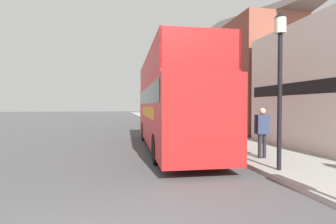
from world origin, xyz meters
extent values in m
plane|color=#4C4C4F|center=(0.00, 21.00, 0.00)|extent=(144.00, 144.00, 0.00)
cube|color=#999993|center=(6.73, 18.00, 0.07)|extent=(3.53, 108.00, 0.14)
cube|color=black|center=(8.55, 5.22, 2.80)|extent=(0.12, 10.86, 0.55)
cube|color=brown|center=(11.50, 22.97, 3.93)|extent=(6.00, 23.37, 7.87)
pyramid|color=#473D38|center=(11.50, 22.97, 9.37)|extent=(6.00, 23.37, 3.01)
cube|color=red|center=(3.35, 9.00, 1.65)|extent=(2.85, 10.54, 2.70)
cube|color=orange|center=(3.33, 8.48, 1.78)|extent=(2.67, 5.84, 0.45)
cube|color=black|center=(3.35, 9.00, 2.50)|extent=(2.84, 9.71, 0.70)
cube|color=red|center=(3.35, 9.00, 3.05)|extent=(2.81, 9.71, 0.10)
cube|color=red|center=(2.17, 9.05, 3.69)|extent=(0.47, 9.61, 1.20)
cube|color=red|center=(4.52, 8.95, 3.69)|extent=(0.47, 9.61, 1.20)
cube|color=red|center=(3.15, 4.23, 3.69)|extent=(2.42, 0.17, 1.20)
cube|color=red|center=(3.52, 13.07, 3.69)|extent=(2.48, 1.56, 1.20)
cylinder|color=black|center=(2.39, 12.28, 0.54)|extent=(0.32, 1.09, 1.08)
cylinder|color=black|center=(4.57, 12.19, 0.54)|extent=(0.32, 1.09, 1.08)
cylinder|color=black|center=(2.14, 6.02, 0.54)|extent=(0.32, 1.09, 1.08)
cylinder|color=black|center=(4.31, 5.93, 0.54)|extent=(0.32, 1.09, 1.08)
cube|color=#9E9EA3|center=(3.87, 16.79, 0.60)|extent=(1.84, 4.01, 0.84)
cube|color=black|center=(3.87, 16.67, 1.30)|extent=(1.56, 1.95, 0.57)
cylinder|color=black|center=(3.05, 17.98, 0.32)|extent=(0.22, 0.65, 0.64)
cylinder|color=black|center=(4.60, 18.04, 0.32)|extent=(0.22, 0.65, 0.64)
cylinder|color=black|center=(3.14, 15.54, 0.32)|extent=(0.22, 0.65, 0.64)
cylinder|color=black|center=(4.69, 15.60, 0.32)|extent=(0.22, 0.65, 0.64)
cylinder|color=#232328|center=(5.86, 5.62, 0.58)|extent=(0.13, 0.13, 0.88)
cylinder|color=#232328|center=(6.05, 5.62, 0.58)|extent=(0.13, 0.13, 0.88)
cube|color=#2D3856|center=(5.96, 5.62, 1.37)|extent=(0.48, 0.26, 0.70)
sphere|color=tan|center=(5.96, 5.62, 1.84)|extent=(0.24, 0.24, 0.24)
cylinder|color=black|center=(5.47, 3.91, 2.16)|extent=(0.13, 0.13, 4.03)
cylinder|color=silver|center=(5.47, 3.91, 4.40)|extent=(0.32, 0.32, 0.45)
cone|color=black|center=(5.47, 3.91, 4.73)|extent=(0.35, 0.35, 0.22)
cylinder|color=black|center=(5.33, 12.68, 2.25)|extent=(0.13, 0.13, 4.22)
cylinder|color=silver|center=(5.33, 12.68, 4.59)|extent=(0.32, 0.32, 0.45)
cone|color=black|center=(5.33, 12.68, 4.92)|extent=(0.35, 0.35, 0.22)
camera|label=1|loc=(0.70, -3.00, 2.05)|focal=28.00mm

